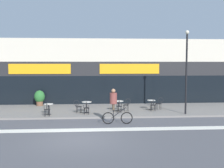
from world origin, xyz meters
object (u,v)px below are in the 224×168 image
Objects in this scene: cafe_chair_1_side at (78,106)px; lamp_post at (186,67)px; cafe_chair_2_near at (119,105)px; cafe_chair_3_side at (159,103)px; bistro_table_0 at (49,107)px; cafe_chair_3_near at (153,104)px; cafe_chair_1_near at (86,107)px; cafe_chair_0_near at (47,109)px; bistro_table_1 at (87,105)px; bistro_table_2 at (118,104)px; cafe_chair_2_side at (127,104)px; bistro_table_3 at (151,103)px; cyclist_0 at (115,104)px; planter_pot at (40,97)px.

cafe_chair_1_side is 7.92m from lamp_post.
cafe_chair_2_near and cafe_chair_3_side have the same top height.
bistro_table_0 is 7.38m from cafe_chair_3_near.
cafe_chair_1_side is (-0.62, 0.64, 0.00)m from cafe_chair_1_near.
cafe_chair_0_near is at bearing 10.69° from cafe_chair_3_side.
lamp_post is at bearing 1.04° from cafe_chair_1_side.
cafe_chair_0_near is 9.68m from lamp_post.
bistro_table_1 reaches higher than bistro_table_2.
cafe_chair_2_side is at bearing -77.86° from cafe_chair_0_near.
bistro_table_3 is 0.63m from cafe_chair_3_side.
lamp_post is (6.75, -0.32, 2.72)m from cafe_chair_1_near.
bistro_table_2 is 0.13× the size of lamp_post.
cafe_chair_1_near is 0.43× the size of cyclist_0.
cafe_chair_1_near is at bearing -45.47° from planter_pot.
cyclist_0 is (-3.07, -3.97, 0.56)m from bistro_table_3.
cafe_chair_2_side is 0.72× the size of planter_pot.
cafe_chair_3_side is 0.72× the size of planter_pot.
cafe_chair_3_side is at bearing -69.85° from cafe_chair_2_near.
cafe_chair_1_side is 3.57m from cafe_chair_2_side.
planter_pot is at bearing 142.97° from cafe_chair_1_side.
cafe_chair_0_near is 4.92m from cafe_chair_2_near.
cafe_chair_0_near and cafe_chair_1_near have the same top height.
cafe_chair_3_near is at bearing 11.67° from cafe_chair_1_side.
cafe_chair_1_side is at bearing 97.71° from cafe_chair_3_near.
cafe_chair_3_near reaches higher than bistro_table_3.
cafe_chair_2_side is at bearing 158.94° from lamp_post.
cafe_chair_2_side reaches higher than bistro_table_2.
bistro_table_2 reaches higher than bistro_table_0.
bistro_table_1 is 2.95m from cafe_chair_2_side.
cafe_chair_0_near is 5.69m from cafe_chair_2_side.
bistro_table_0 is at bearing -157.36° from cafe_chair_1_side.
bistro_table_1 is at bearing 89.31° from cafe_chair_2_near.
cafe_chair_1_near is at bearing 13.57° from cafe_chair_2_side.
planter_pot reaches higher than bistro_table_2.
planter_pot reaches higher than cafe_chair_2_side.
bistro_table_1 is 0.86× the size of cafe_chair_2_near.
lamp_post reaches higher than cafe_chair_2_side.
bistro_table_2 is at bearing 82.30° from cyclist_0.
cafe_chair_2_side and cafe_chair_3_side have the same top height.
bistro_table_1 is 0.63m from cafe_chair_1_near.
lamp_post is (1.96, -1.26, 2.72)m from cafe_chair_3_near.
cafe_chair_1_near is 2.34m from cafe_chair_2_near.
cafe_chair_3_side is at bearing 48.23° from cyclist_0.
cafe_chair_3_side is (0.63, 0.00, 0.01)m from bistro_table_3.
bistro_table_2 is at bearing 11.78° from bistro_table_0.
cafe_chair_2_near is at bearing 14.65° from cafe_chair_3_side.
bistro_table_0 is 0.99× the size of bistro_table_2.
cyclist_0 is (-1.18, -3.57, 0.54)m from cafe_chair_2_side.
cafe_chair_0_near is at bearing 104.07° from cafe_chair_1_near.
bistro_table_2 is 2.56m from cafe_chair_1_near.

